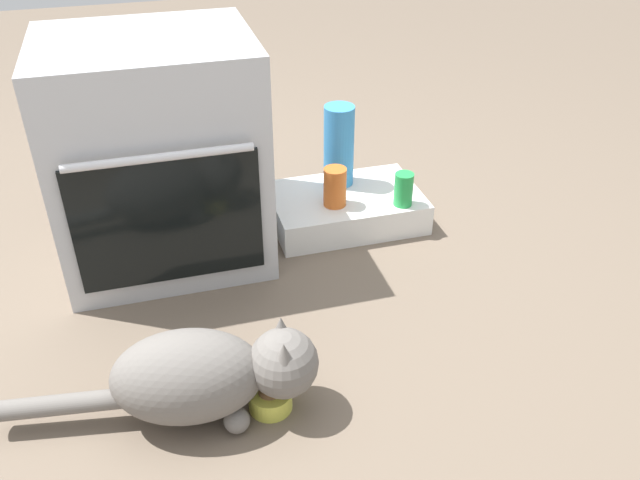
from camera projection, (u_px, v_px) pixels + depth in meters
ground at (204, 316)px, 2.00m from camera, size 8.00×8.00×0.00m
oven at (158, 154)px, 2.09m from camera, size 0.64×0.59×0.73m
pantry_cabinet at (346, 207)px, 2.43m from camera, size 0.54×0.36×0.11m
food_bowl at (270, 398)px, 1.68m from camera, size 0.11×0.11×0.08m
cat at (206, 374)px, 1.61m from camera, size 0.79×0.29×0.25m
water_bottle at (339, 146)px, 2.39m from camera, size 0.11×0.11×0.30m
sauce_jar at (335, 187)px, 2.29m from camera, size 0.08×0.08×0.14m
soda_can at (404, 189)px, 2.30m from camera, size 0.07×0.07×0.12m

